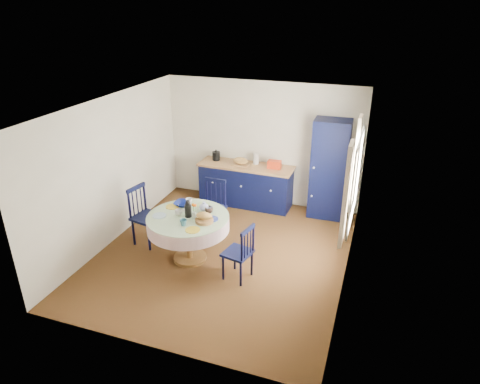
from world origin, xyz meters
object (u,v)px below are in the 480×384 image
object	(u,v)px
pantry_cabinet	(329,169)
mug_a	(179,212)
dining_table	(189,223)
mug_c	(209,210)
chair_right	(240,252)
mug_b	(183,223)
kitchen_counter	(246,184)
chair_far	(213,207)
cobalt_bowl	(182,204)
chair_left	(145,215)
mug_d	(189,201)

from	to	relation	value
pantry_cabinet	mug_a	bearing A→B (deg)	-132.16
dining_table	mug_c	bearing A→B (deg)	40.43
chair_right	mug_b	world-z (taller)	chair_right
dining_table	mug_a	distance (m)	0.24
kitchen_counter	chair_far	world-z (taller)	kitchen_counter
mug_c	cobalt_bowl	xyz separation A→B (m)	(-0.52, 0.10, -0.02)
chair_left	cobalt_bowl	size ratio (longest dim) A/B	3.83
chair_right	mug_b	xyz separation A→B (m)	(-0.88, -0.07, 0.38)
chair_left	cobalt_bowl	world-z (taller)	chair_left
mug_a	mug_c	distance (m)	0.48
dining_table	mug_b	xyz separation A→B (m)	(0.06, -0.30, 0.17)
kitchen_counter	mug_c	bearing A→B (deg)	-87.06
kitchen_counter	mug_b	world-z (taller)	kitchen_counter
mug_b	mug_d	xyz separation A→B (m)	(-0.24, 0.70, 0.00)
chair_far	mug_d	distance (m)	0.69
pantry_cabinet	mug_c	xyz separation A→B (m)	(-1.59, -2.09, -0.12)
mug_d	mug_b	bearing A→B (deg)	-71.36
mug_a	mug_b	world-z (taller)	mug_b
kitchen_counter	mug_c	distance (m)	2.09
chair_far	mug_c	bearing A→B (deg)	-69.30
kitchen_counter	mug_c	world-z (taller)	kitchen_counter
mug_c	cobalt_bowl	world-z (taller)	mug_c
cobalt_bowl	mug_b	bearing A→B (deg)	-62.72
mug_b	mug_c	size ratio (longest dim) A/B	0.84
mug_c	mug_d	xyz separation A→B (m)	(-0.43, 0.18, 0.00)
chair_far	mug_d	size ratio (longest dim) A/B	8.97
kitchen_counter	chair_far	bearing A→B (deg)	-97.30
chair_right	mug_d	world-z (taller)	chair_right
chair_right	cobalt_bowl	world-z (taller)	chair_right
mug_c	mug_b	bearing A→B (deg)	-111.08
chair_left	mug_b	world-z (taller)	chair_left
chair_far	mug_c	world-z (taller)	chair_far
chair_right	mug_a	bearing A→B (deg)	-89.19
chair_right	mug_c	xyz separation A→B (m)	(-0.68, 0.45, 0.38)
chair_far	kitchen_counter	bearing A→B (deg)	83.35
cobalt_bowl	chair_far	bearing A→B (deg)	68.38
kitchen_counter	chair_right	xyz separation A→B (m)	(0.74, -2.50, 0.01)
mug_d	chair_far	bearing A→B (deg)	72.63
chair_right	mug_b	size ratio (longest dim) A/B	8.38
chair_right	pantry_cabinet	bearing A→B (deg)	172.68
kitchen_counter	cobalt_bowl	distance (m)	2.04
pantry_cabinet	mug_d	size ratio (longest dim) A/B	17.37
pantry_cabinet	chair_left	distance (m)	3.50
chair_left	mug_a	world-z (taller)	chair_left
chair_left	mug_b	bearing A→B (deg)	-106.84
kitchen_counter	mug_a	world-z (taller)	kitchen_counter
mug_c	chair_far	bearing A→B (deg)	108.80
kitchen_counter	mug_a	distance (m)	2.34
mug_c	kitchen_counter	bearing A→B (deg)	91.68
kitchen_counter	mug_d	distance (m)	1.95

